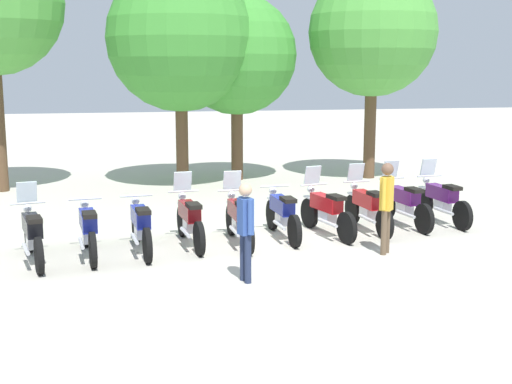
# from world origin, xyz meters

# --- Properties ---
(ground_plane) EXTENTS (80.00, 80.00, 0.00)m
(ground_plane) POSITION_xyz_m (0.00, 0.00, 0.00)
(ground_plane) COLOR #BCB7A8
(motorcycle_0) EXTENTS (0.72, 2.16, 1.37)m
(motorcycle_0) POSITION_xyz_m (-4.30, -0.70, 0.52)
(motorcycle_0) COLOR black
(motorcycle_0) RESTS_ON ground_plane
(motorcycle_1) EXTENTS (0.62, 2.19, 0.99)m
(motorcycle_1) POSITION_xyz_m (-3.34, -0.51, 0.50)
(motorcycle_1) COLOR black
(motorcycle_1) RESTS_ON ground_plane
(motorcycle_2) EXTENTS (0.62, 2.19, 0.99)m
(motorcycle_2) POSITION_xyz_m (-2.39, -0.38, 0.50)
(motorcycle_2) COLOR black
(motorcycle_2) RESTS_ON ground_plane
(motorcycle_3) EXTENTS (0.62, 2.19, 1.37)m
(motorcycle_3) POSITION_xyz_m (-1.44, -0.06, 0.52)
(motorcycle_3) COLOR black
(motorcycle_3) RESTS_ON ground_plane
(motorcycle_4) EXTENTS (0.62, 2.19, 1.37)m
(motorcycle_4) POSITION_xyz_m (-0.48, -0.15, 0.52)
(motorcycle_4) COLOR black
(motorcycle_4) RESTS_ON ground_plane
(motorcycle_5) EXTENTS (0.62, 2.19, 0.99)m
(motorcycle_5) POSITION_xyz_m (0.47, 0.15, 0.50)
(motorcycle_5) COLOR black
(motorcycle_5) RESTS_ON ground_plane
(motorcycle_6) EXTENTS (0.71, 2.16, 1.37)m
(motorcycle_6) POSITION_xyz_m (1.42, 0.20, 0.52)
(motorcycle_6) COLOR black
(motorcycle_6) RESTS_ON ground_plane
(motorcycle_7) EXTENTS (0.62, 2.19, 1.37)m
(motorcycle_7) POSITION_xyz_m (2.38, 0.38, 0.52)
(motorcycle_7) COLOR black
(motorcycle_7) RESTS_ON ground_plane
(motorcycle_8) EXTENTS (0.62, 2.18, 1.37)m
(motorcycle_8) POSITION_xyz_m (3.33, 0.67, 0.52)
(motorcycle_8) COLOR black
(motorcycle_8) RESTS_ON ground_plane
(motorcycle_9) EXTENTS (0.62, 2.19, 1.37)m
(motorcycle_9) POSITION_xyz_m (4.28, 0.79, 0.52)
(motorcycle_9) COLOR black
(motorcycle_9) RESTS_ON ground_plane
(person_0) EXTENTS (0.26, 0.41, 1.62)m
(person_0) POSITION_xyz_m (-0.81, -2.59, 0.94)
(person_0) COLOR #232D4C
(person_0) RESTS_ON ground_plane
(person_1) EXTENTS (0.32, 0.35, 1.71)m
(person_1) POSITION_xyz_m (2.06, -1.44, 1.00)
(person_1) COLOR brown
(person_1) RESTS_ON ground_plane
(tree_1) EXTENTS (4.19, 4.19, 6.33)m
(tree_1) POSITION_xyz_m (-0.87, 6.99, 4.22)
(tree_1) COLOR brown
(tree_1) RESTS_ON ground_plane
(tree_2) EXTENTS (3.59, 3.59, 5.57)m
(tree_2) POSITION_xyz_m (0.87, 7.61, 3.76)
(tree_2) COLOR brown
(tree_2) RESTS_ON ground_plane
(tree_3) EXTENTS (3.88, 3.88, 6.39)m
(tree_3) POSITION_xyz_m (4.96, 7.11, 4.43)
(tree_3) COLOR brown
(tree_3) RESTS_ON ground_plane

